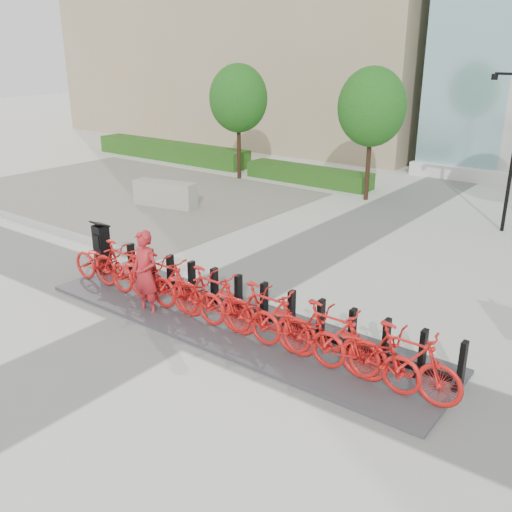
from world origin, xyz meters
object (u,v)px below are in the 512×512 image
Objects in this scene: bike_0 at (103,264)px; jersey_barrier at (165,194)px; kiosk at (102,248)px; worker_red at (145,273)px.

jersey_barrier is (-4.52, 6.49, -0.17)m from bike_0.
kiosk is 2.83m from worker_red.
worker_red is at bearing -14.22° from kiosk.
jersey_barrier is at bearing 34.90° from bike_0.
bike_0 is 7.91m from jersey_barrier.
bike_0 is at bearing 167.76° from worker_red.
jersey_barrier is at bearing 127.20° from kiosk.
jersey_barrier is at bearing 132.07° from worker_red.
worker_red is 0.80× the size of jersey_barrier.
bike_0 is 1.52× the size of kiosk.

